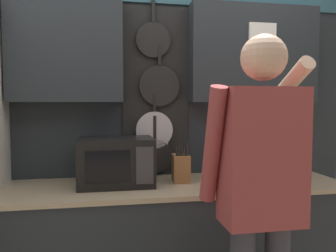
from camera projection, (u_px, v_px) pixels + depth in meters
The scene contains 6 objects.
base_cabinet_counter at pixel (178, 252), 2.19m from camera, with size 2.23×0.62×0.92m.
back_wall_unit at pixel (172, 103), 2.40m from camera, with size 2.80×0.22×2.31m.
microwave at pixel (116, 161), 2.13m from camera, with size 0.48×0.36×0.30m.
knife_block at pixel (181, 168), 2.21m from camera, with size 0.12×0.16×0.27m.
utensil_crock at pixel (213, 167), 2.25m from camera, with size 0.12×0.12×0.36m.
person at pixel (260, 183), 1.58m from camera, with size 0.54×0.63×1.77m.
Camera 1 is at (-0.44, -2.09, 1.44)m, focal length 35.00 mm.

